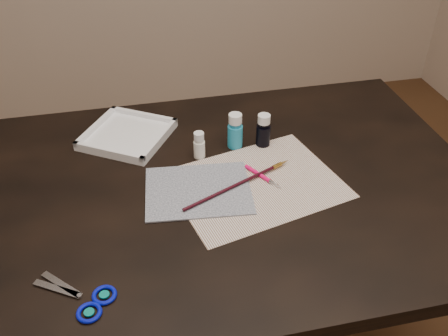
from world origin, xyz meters
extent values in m
cube|color=black|center=(0.00, 0.00, 0.38)|extent=(1.30, 0.90, 0.75)
cube|color=white|center=(0.08, -0.02, 0.75)|extent=(0.47, 0.39, 0.00)
cube|color=black|center=(-0.07, -0.01, 0.75)|extent=(0.28, 0.23, 0.00)
cylinder|color=white|center=(-0.04, 0.13, 0.79)|extent=(0.03, 0.03, 0.08)
cylinder|color=#2091BA|center=(0.07, 0.16, 0.80)|extent=(0.04, 0.04, 0.10)
cylinder|color=black|center=(0.14, 0.15, 0.80)|extent=(0.04, 0.04, 0.10)
cube|color=white|center=(-0.22, 0.26, 0.76)|extent=(0.30, 0.30, 0.03)
camera|label=1|loc=(-0.21, -0.95, 1.53)|focal=40.00mm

